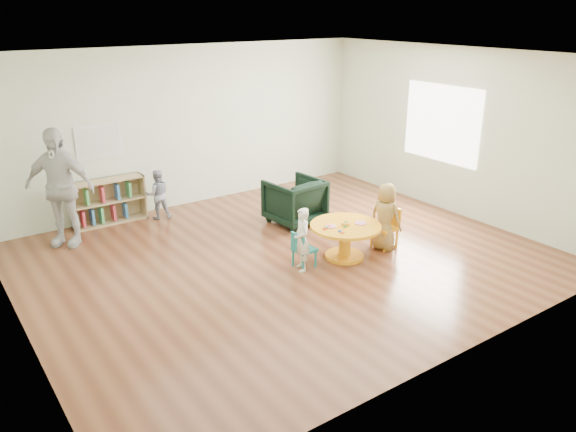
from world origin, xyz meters
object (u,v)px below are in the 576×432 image
Objects in this scene: activity_table at (345,235)px; child_right at (385,217)px; bookshelf at (107,202)px; toddler at (158,194)px; child_left at (302,240)px; adult_caretaker at (59,187)px; armchair at (295,201)px; kid_chair_left at (302,249)px; kid_chair_right at (387,226)px.

activity_table is 1.00× the size of child_right.
toddler reaches higher than bookshelf.
child_left is 3.69m from adult_caretaker.
activity_table is 1.21× the size of armchair.
kid_chair_left is 1.73m from armchair.
activity_table reaches higher than kid_chair_left.
bookshelf is (-2.31, 3.33, 0.02)m from activity_table.
bookshelf is 4.55m from child_right.
armchair is 2.32m from toddler.
kid_chair_left is at bearing 81.87° from kid_chair_right.
child_right is (0.68, -0.10, 0.16)m from activity_table.
bookshelf is at bearing -155.87° from kid_chair_left.
activity_table is at bearing 103.48° from child_left.
armchair is at bearing 163.48° from child_left.
child_left is at bearing -44.59° from kid_chair_left.
child_left is (-0.74, 0.03, 0.10)m from activity_table.
kid_chair_right is 0.21m from child_right.
toddler is at bearing -166.36° from kid_chair_left.
armchair is 0.94× the size of child_left.
kid_chair_left is 3.71m from adult_caretaker.
activity_table is 0.78m from kid_chair_right.
toddler reaches higher than armchair.
kid_chair_right is at bearing -77.56° from child_right.
kid_chair_right is (0.78, -0.05, -0.02)m from activity_table.
kid_chair_right is at bearing 142.87° from toddler.
child_right is 4.81m from adult_caretaker.
child_left is at bearing 120.88° from toddler.
armchair is (2.54, -1.79, 0.01)m from bookshelf.
child_left reaches higher than toddler.
adult_caretaker is (-3.81, 2.91, 0.39)m from child_right.
child_left reaches higher than kid_chair_right.
armchair is 0.46× the size of adult_caretaker.
armchair is 3.63m from adult_caretaker.
kid_chair_left is at bearing 121.96° from toddler.
child_left is (-0.05, -0.05, 0.17)m from kid_chair_left.
kid_chair_left is at bearing -63.57° from bookshelf.
adult_caretaker reaches higher than toddler.
armchair is (-0.55, 1.59, 0.05)m from kid_chair_right.
kid_chair_left is 0.61× the size of toddler.
adult_caretaker is at bearing -147.73° from bookshelf.
child_right is (1.38, -0.18, 0.23)m from kid_chair_left.
adult_caretaker is at bearing 24.24° from toddler.
kid_chair_right is at bearing 103.94° from armchair.
child_right reaches higher than bookshelf.
child_left is 1.04× the size of toddler.
bookshelf is (-1.61, 3.25, 0.09)m from kid_chair_left.
bookshelf is 3.65m from child_left.
toddler is (-0.84, 2.96, 0.15)m from kid_chair_left.
toddler is (0.77, -0.29, 0.06)m from bookshelf.
activity_table is 0.71m from child_right.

